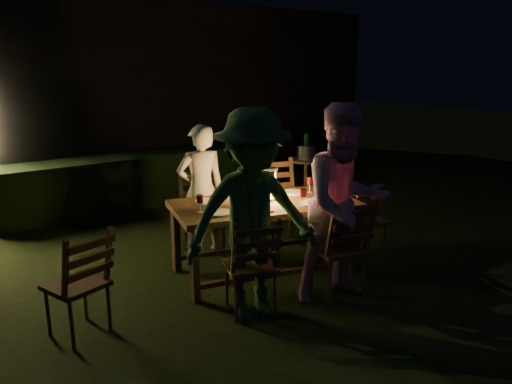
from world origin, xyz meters
TOP-DOWN VIEW (x-y plane):
  - garden_envelope at (-0.01, 6.15)m, footprint 40.00×40.00m
  - dining_table at (-0.41, 0.40)m, footprint 2.06×1.38m
  - chair_near_left at (-1.04, -0.23)m, footprint 0.55×0.57m
  - chair_near_right at (-0.17, -0.46)m, footprint 0.56×0.59m
  - chair_far_left at (-0.65, 1.26)m, footprint 0.62×0.64m
  - chair_far_right at (0.32, 1.01)m, footprint 0.60×0.63m
  - chair_end at (0.78, 0.09)m, footprint 0.58×0.56m
  - chair_spare at (-2.39, 0.28)m, footprint 0.54×0.56m
  - person_house_side at (-0.64, 1.31)m, footprint 0.63×0.49m
  - person_opp_right at (-0.18, -0.51)m, footprint 1.04×0.90m
  - person_opp_left at (-1.05, -0.28)m, footprint 1.32×0.96m
  - lantern at (-0.35, 0.44)m, footprint 0.16×0.16m
  - plate_far_left at (-0.89, 0.75)m, footprint 0.25×0.25m
  - plate_near_left at (-1.00, 0.33)m, footprint 0.25×0.25m
  - plate_far_right at (0.08, 0.50)m, footprint 0.25×0.25m
  - plate_near_right at (-0.03, 0.07)m, footprint 0.25×0.25m
  - wineglass_a at (-0.63, 0.75)m, footprint 0.06×0.06m
  - wineglass_b at (-1.14, 0.46)m, footprint 0.06×0.06m
  - wineglass_c at (-0.19, 0.05)m, footprint 0.06×0.06m
  - wineglass_d at (0.24, 0.42)m, footprint 0.06×0.06m
  - wineglass_e at (-0.58, 0.13)m, footprint 0.06×0.06m
  - bottle_table at (-0.65, 0.46)m, footprint 0.07×0.07m
  - napkin_left at (-0.64, 0.13)m, footprint 0.18×0.14m
  - napkin_right at (0.05, -0.03)m, footprint 0.18×0.14m
  - phone at (-1.09, 0.27)m, footprint 0.14×0.07m
  - side_table at (1.81, 2.22)m, footprint 0.53×0.53m
  - ice_bucket at (1.81, 2.22)m, footprint 0.30×0.30m
  - bottle_bucket_a at (1.76, 2.18)m, footprint 0.07×0.07m
  - bottle_bucket_b at (1.86, 2.26)m, footprint 0.07×0.07m

SIDE VIEW (x-z plane):
  - chair_near_left at x=-1.04m, z-range -0.19..0.76m
  - chair_spare at x=-2.39m, z-range -0.19..0.77m
  - chair_end at x=0.78m, z-range -0.19..0.78m
  - chair_near_right at x=-0.17m, z-range -0.20..0.82m
  - chair_far_left at x=-0.65m, z-range -0.21..0.85m
  - chair_far_right at x=0.32m, z-range -0.21..0.86m
  - side_table at x=1.81m, z-range 0.27..1.00m
  - dining_table at x=-0.41m, z-range 0.31..1.10m
  - person_house_side at x=-0.64m, z-range 0.00..1.52m
  - phone at x=-1.09m, z-range 0.78..0.79m
  - napkin_left at x=-0.64m, z-range 0.78..0.80m
  - napkin_right at x=0.05m, z-range 0.78..0.80m
  - plate_far_left at x=-0.89m, z-range 0.78..0.80m
  - plate_near_left at x=-1.00m, z-range 0.78..0.80m
  - plate_far_right at x=0.08m, z-range 0.78..0.80m
  - plate_near_right at x=-0.03m, z-range 0.78..0.80m
  - ice_bucket at x=1.81m, z-range 0.72..0.94m
  - wineglass_a at x=-0.63m, z-range 0.78..0.96m
  - wineglass_b at x=-1.14m, z-range 0.78..0.96m
  - wineglass_c at x=-0.19m, z-range 0.78..0.96m
  - wineglass_d at x=0.24m, z-range 0.78..0.96m
  - wineglass_e at x=-0.58m, z-range 0.78..0.96m
  - bottle_bucket_a at x=1.76m, z-range 0.72..1.04m
  - bottle_bucket_b at x=1.86m, z-range 0.72..1.04m
  - person_opp_left at x=-1.05m, z-range 0.00..1.83m
  - person_opp_right at x=-0.18m, z-range 0.00..1.85m
  - bottle_table at x=-0.65m, z-range 0.78..1.06m
  - lantern at x=-0.35m, z-range 0.77..1.12m
  - garden_envelope at x=-0.01m, z-range -0.02..3.18m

